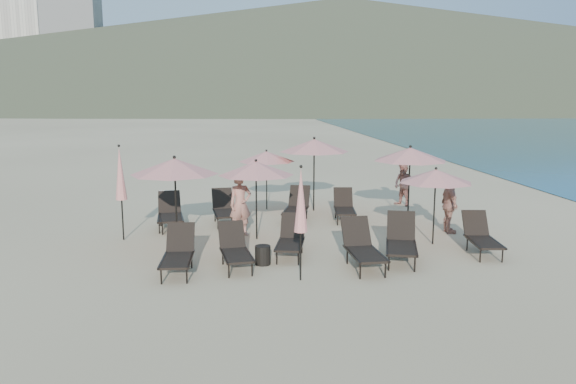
{
  "coord_description": "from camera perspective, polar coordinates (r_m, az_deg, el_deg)",
  "views": [
    {
      "loc": [
        -2.61,
        -12.7,
        3.99
      ],
      "look_at": [
        -0.99,
        3.5,
        1.1
      ],
      "focal_mm": 35.0,
      "sensor_mm": 36.0,
      "label": 1
    }
  ],
  "objects": [
    {
      "name": "lounger_7",
      "position": [
        17.25,
        -12.11,
        -1.9
      ],
      "size": [
        0.74,
        1.66,
        1.0
      ],
      "rotation": [
        0.0,
        0.0,
        0.1
      ],
      "color": "black",
      "rests_on": "ground"
    },
    {
      "name": "beachgoer_b",
      "position": [
        20.36,
        11.64,
        0.73
      ],
      "size": [
        0.88,
        0.93,
        1.52
      ],
      "primitive_type": "imported",
      "rotation": [
        0.0,
        0.0,
        -1.02
      ],
      "color": "#AB6858",
      "rests_on": "ground"
    },
    {
      "name": "lounger_5",
      "position": [
        14.91,
        19.05,
        -4.23
      ],
      "size": [
        0.83,
        1.74,
        0.96
      ],
      "rotation": [
        0.0,
        0.0,
        -0.12
      ],
      "color": "black",
      "rests_on": "ground"
    },
    {
      "name": "lounger_2",
      "position": [
        13.9,
        0.29,
        -4.73
      ],
      "size": [
        0.94,
        1.73,
        0.94
      ],
      "rotation": [
        0.0,
        0.0,
        -0.2
      ],
      "color": "black",
      "rests_on": "ground"
    },
    {
      "name": "umbrella_open_3",
      "position": [
        19.19,
        -2.2,
        3.62
      ],
      "size": [
        1.93,
        1.93,
        2.08
      ],
      "color": "black",
      "rests_on": "ground"
    },
    {
      "name": "beachgoer_a",
      "position": [
        15.82,
        -4.86,
        -1.27
      ],
      "size": [
        0.76,
        0.62,
        1.78
      ],
      "primitive_type": "imported",
      "rotation": [
        0.0,
        0.0,
        0.35
      ],
      "color": "#AE6F5E",
      "rests_on": "ground"
    },
    {
      "name": "umbrella_open_0",
      "position": [
        14.56,
        -11.45,
        2.56
      ],
      "size": [
        2.25,
        2.25,
        2.42
      ],
      "color": "black",
      "rests_on": "ground"
    },
    {
      "name": "side_table_1",
      "position": [
        14.36,
        11.78,
        -5.44
      ],
      "size": [
        0.38,
        0.38,
        0.41
      ],
      "primitive_type": "cylinder",
      "color": "black",
      "rests_on": "ground"
    },
    {
      "name": "lounger_9",
      "position": [
        17.68,
        0.9,
        -1.41
      ],
      "size": [
        1.11,
        1.88,
        1.01
      ],
      "rotation": [
        0.0,
        0.0,
        -0.27
      ],
      "color": "black",
      "rests_on": "ground"
    },
    {
      "name": "lounger_4",
      "position": [
        13.77,
        11.44,
        -4.84
      ],
      "size": [
        1.17,
        1.96,
        1.06
      ],
      "rotation": [
        0.0,
        0.0,
        -0.27
      ],
      "color": "black",
      "rests_on": "ground"
    },
    {
      "name": "beachgoer_c",
      "position": [
        16.69,
        16.1,
        -1.26
      ],
      "size": [
        0.41,
        0.97,
        1.65
      ],
      "primitive_type": "imported",
      "rotation": [
        0.0,
        0.0,
        1.58
      ],
      "color": "tan",
      "rests_on": "ground"
    },
    {
      "name": "lounger_8",
      "position": [
        17.47,
        -6.51,
        -1.65
      ],
      "size": [
        0.84,
        1.78,
        0.99
      ],
      "rotation": [
        0.0,
        0.0,
        0.11
      ],
      "color": "black",
      "rests_on": "ground"
    },
    {
      "name": "lounger_10",
      "position": [
        17.86,
        5.74,
        -1.46
      ],
      "size": [
        0.81,
        1.69,
        0.94
      ],
      "rotation": [
        0.0,
        0.0,
        -0.12
      ],
      "color": "black",
      "rests_on": "ground"
    },
    {
      "name": "lounger_1",
      "position": [
        13.08,
        -5.4,
        -5.72
      ],
      "size": [
        0.85,
        1.71,
        0.94
      ],
      "rotation": [
        0.0,
        0.0,
        0.14
      ],
      "color": "black",
      "rests_on": "ground"
    },
    {
      "name": "hotel_skyline",
      "position": [
        298.82,
        -24.1,
        13.08
      ],
      "size": [
        109.0,
        82.0,
        55.0
      ],
      "color": "beige",
      "rests_on": "ground"
    },
    {
      "name": "umbrella_open_1",
      "position": [
        15.21,
        -3.27,
        2.41
      ],
      "size": [
        2.07,
        2.07,
        2.22
      ],
      "color": "black",
      "rests_on": "ground"
    },
    {
      "name": "lounger_3",
      "position": [
        13.12,
        7.56,
        -5.51
      ],
      "size": [
        0.77,
        1.84,
        1.04
      ],
      "rotation": [
        0.0,
        0.0,
        0.05
      ],
      "color": "black",
      "rests_on": "ground"
    },
    {
      "name": "umbrella_open_5",
      "position": [
        17.48,
        12.3,
        3.76
      ],
      "size": [
        2.25,
        2.25,
        2.42
      ],
      "color": "black",
      "rests_on": "ground"
    },
    {
      "name": "ground",
      "position": [
        13.57,
        5.69,
        -7.09
      ],
      "size": [
        800.0,
        800.0,
        0.0
      ],
      "primitive_type": "plane",
      "color": "#D6BA8C",
      "rests_on": "ground"
    },
    {
      "name": "umbrella_closed_1",
      "position": [
        15.77,
        -16.67,
        1.76
      ],
      "size": [
        0.31,
        0.31,
        2.63
      ],
      "color": "black",
      "rests_on": "ground"
    },
    {
      "name": "umbrella_open_4",
      "position": [
        18.95,
        2.68,
        4.74
      ],
      "size": [
        2.35,
        2.35,
        2.53
      ],
      "color": "black",
      "rests_on": "ground"
    },
    {
      "name": "lounger_0",
      "position": [
        12.88,
        -11.1,
        -6.04
      ],
      "size": [
        0.7,
        1.72,
        0.98
      ],
      "rotation": [
        0.0,
        0.0,
        -0.03
      ],
      "color": "black",
      "rests_on": "ground"
    },
    {
      "name": "umbrella_open_2",
      "position": [
        15.17,
        14.78,
        1.58
      ],
      "size": [
        1.93,
        1.93,
        2.08
      ],
      "color": "black",
      "rests_on": "ground"
    },
    {
      "name": "umbrella_closed_0",
      "position": [
        11.8,
        1.31,
        -0.9
      ],
      "size": [
        0.29,
        0.29,
        2.51
      ],
      "color": "black",
      "rests_on": "ground"
    },
    {
      "name": "lounger_6",
      "position": [
        17.1,
        -11.84,
        -2.03
      ],
      "size": [
        0.91,
        1.82,
        1.0
      ],
      "rotation": [
        0.0,
        0.0,
        0.15
      ],
      "color": "black",
      "rests_on": "ground"
    },
    {
      "name": "volcanic_headland",
      "position": [
        324.67,
        7.69,
        13.95
      ],
      "size": [
        690.0,
        690.0,
        55.0
      ],
      "color": "brown",
      "rests_on": "ground"
    },
    {
      "name": "side_table_0",
      "position": [
        13.26,
        -2.58,
        -6.43
      ],
      "size": [
        0.37,
        0.37,
        0.45
      ],
      "primitive_type": "cylinder",
      "color": "black",
      "rests_on": "ground"
    }
  ]
}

